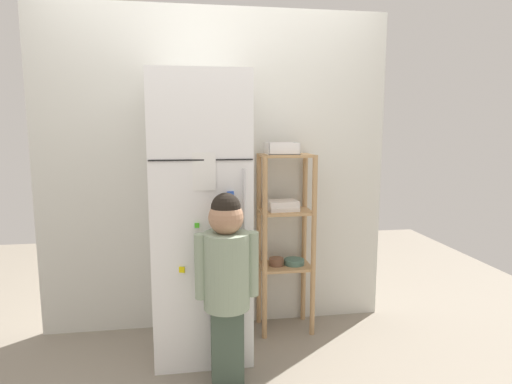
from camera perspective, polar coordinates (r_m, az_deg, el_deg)
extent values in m
plane|color=gray|center=(3.14, -4.50, -19.60)|extent=(6.00, 6.00, 0.00)
cube|color=silver|center=(3.15, -5.25, 2.63)|extent=(2.53, 0.03, 2.31)
cube|color=white|center=(2.84, -7.29, -3.15)|extent=(0.60, 0.64, 1.81)
cube|color=black|center=(2.47, -7.26, 4.22)|extent=(0.59, 0.01, 0.01)
cylinder|color=silver|center=(2.51, -1.57, -3.41)|extent=(0.02, 0.02, 0.57)
cube|color=white|center=(2.47, -6.87, 2.71)|extent=(0.13, 0.01, 0.22)
cube|color=yellow|center=(2.59, -9.77, -10.10)|extent=(0.03, 0.02, 0.03)
cube|color=#D63A3A|center=(2.56, -2.37, -6.12)|extent=(0.04, 0.02, 0.04)
cube|color=#42C621|center=(2.52, -7.82, -4.40)|extent=(0.03, 0.01, 0.03)
cube|color=blue|center=(2.50, -3.39, -0.35)|extent=(0.04, 0.01, 0.04)
cube|color=#19A9E7|center=(2.57, -4.24, -7.75)|extent=(0.03, 0.01, 0.03)
cube|color=#425345|center=(2.66, -3.77, -19.53)|extent=(0.18, 0.12, 0.46)
cylinder|color=gray|center=(2.48, -3.87, -10.33)|extent=(0.26, 0.26, 0.44)
sphere|color=gray|center=(2.49, -4.07, -5.21)|extent=(0.12, 0.12, 0.12)
sphere|color=#A87A5B|center=(2.40, -3.94, -3.36)|extent=(0.20, 0.20, 0.20)
sphere|color=black|center=(2.38, -3.95, -2.09)|extent=(0.17, 0.17, 0.17)
cylinder|color=gray|center=(2.46, -7.28, -9.72)|extent=(0.07, 0.07, 0.37)
cylinder|color=gray|center=(2.48, -0.51, -9.48)|extent=(0.07, 0.07, 0.37)
cylinder|color=tan|center=(2.99, 1.17, -7.61)|extent=(0.04, 0.04, 1.29)
cylinder|color=tan|center=(3.07, 7.62, -7.27)|extent=(0.04, 0.04, 1.29)
cylinder|color=tan|center=(3.23, 0.39, -6.39)|extent=(0.04, 0.04, 1.29)
cylinder|color=tan|center=(3.30, 6.38, -6.11)|extent=(0.04, 0.04, 1.29)
cube|color=tan|center=(3.04, 4.03, 4.84)|extent=(0.37, 0.27, 0.02)
cube|color=tan|center=(3.09, 3.95, -2.61)|extent=(0.37, 0.27, 0.02)
cube|color=tan|center=(3.19, 3.88, -9.75)|extent=(0.37, 0.27, 0.02)
cube|color=white|center=(3.08, 3.56, -2.18)|extent=(0.22, 0.17, 0.03)
cube|color=white|center=(3.08, 3.53, -1.50)|extent=(0.22, 0.17, 0.04)
cylinder|color=brown|center=(3.17, 2.68, -9.19)|extent=(0.11, 0.11, 0.05)
cylinder|color=#4C7266|center=(3.20, 5.07, -9.18)|extent=(0.15, 0.15, 0.04)
cube|color=white|center=(3.04, 3.43, 5.07)|extent=(0.22, 0.18, 0.01)
cube|color=white|center=(2.95, 3.80, 5.71)|extent=(0.22, 0.01, 0.08)
cube|color=white|center=(3.12, 3.09, 5.87)|extent=(0.22, 0.01, 0.08)
cube|color=white|center=(3.01, 1.43, 5.78)|extent=(0.01, 0.18, 0.08)
cube|color=white|center=(3.06, 5.41, 5.79)|extent=(0.01, 0.18, 0.08)
sphere|color=#B33C10|center=(3.06, 3.22, 5.73)|extent=(0.06, 0.06, 0.06)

